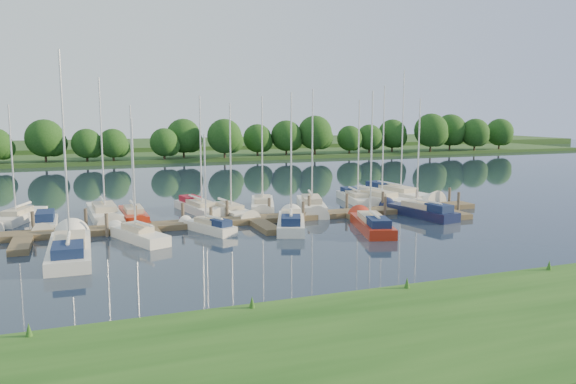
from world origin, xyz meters
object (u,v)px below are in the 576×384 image
object	(u,v)px
dock	(256,221)
sailboat_n_5	(230,212)
motorboat	(45,224)
sailboat_n_0	(18,219)
sailboat_s_2	(209,228)

from	to	relation	value
dock	sailboat_n_5	xyz separation A→B (m)	(-0.94, 4.07, 0.07)
motorboat	dock	bearing A→B (deg)	165.65
sailboat_n_0	sailboat_s_2	bearing A→B (deg)	167.06
motorboat	sailboat_s_2	bearing A→B (deg)	153.36
sailboat_n_0	sailboat_s_2	xyz separation A→B (m)	(12.98, -8.73, 0.05)
sailboat_n_0	motorboat	size ratio (longest dim) A/B	1.74
dock	sailboat_s_2	world-z (taller)	sailboat_s_2
motorboat	sailboat_n_5	xyz separation A→B (m)	(13.92, 0.07, -0.05)
dock	sailboat_s_2	bearing A→B (deg)	-157.80
dock	motorboat	world-z (taller)	motorboat
dock	sailboat_n_5	size ratio (longest dim) A/B	4.25
sailboat_n_0	sailboat_s_2	distance (m)	15.64
dock	motorboat	bearing A→B (deg)	164.95
sailboat_n_5	sailboat_s_2	size ratio (longest dim) A/B	1.31
sailboat_n_5	sailboat_s_2	bearing A→B (deg)	52.33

